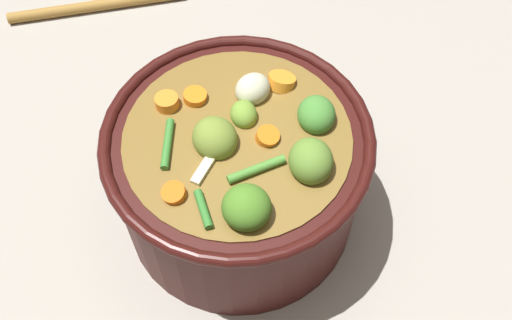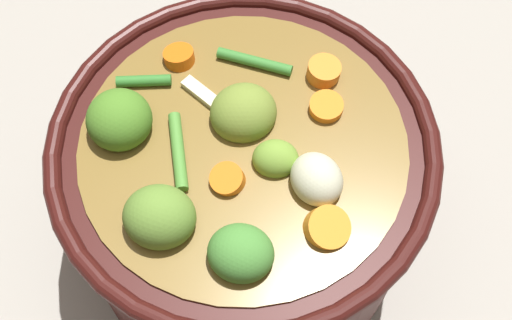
{
  "view_description": "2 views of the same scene",
  "coord_description": "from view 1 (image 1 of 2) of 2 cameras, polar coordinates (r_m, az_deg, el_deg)",
  "views": [
    {
      "loc": [
        -0.25,
        0.2,
        0.59
      ],
      "look_at": [
        -0.02,
        -0.01,
        0.11
      ],
      "focal_mm": 42.46,
      "sensor_mm": 36.0,
      "label": 1
    },
    {
      "loc": [
        -0.09,
        -0.2,
        0.52
      ],
      "look_at": [
        0.01,
        -0.0,
        0.11
      ],
      "focal_mm": 48.87,
      "sensor_mm": 36.0,
      "label": 2
    }
  ],
  "objects": [
    {
      "name": "ground_plane",
      "position": [
        0.67,
        -1.48,
        -4.56
      ],
      "size": [
        1.1,
        1.1,
        0.0
      ],
      "primitive_type": "plane",
      "color": "#9E998E"
    },
    {
      "name": "cooking_pot",
      "position": [
        0.61,
        -1.59,
        -1.21
      ],
      "size": [
        0.26,
        0.26,
        0.17
      ],
      "color": "#38110F",
      "rests_on": "ground_plane"
    }
  ]
}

